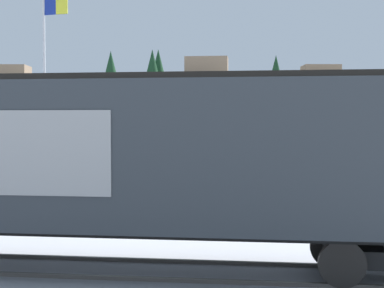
{
  "coord_description": "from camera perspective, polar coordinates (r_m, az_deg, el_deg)",
  "views": [
    {
      "loc": [
        2.32,
        -11.14,
        3.13
      ],
      "look_at": [
        1.31,
        2.08,
        2.64
      ],
      "focal_mm": 49.61,
      "sensor_mm": 36.0,
      "label": 1
    }
  ],
  "objects": [
    {
      "name": "freight_car",
      "position": [
        11.43,
        -8.25,
        -1.36
      ],
      "size": [
        15.48,
        3.57,
        4.22
      ],
      "color": "#33383D",
      "rests_on": "ground_plane"
    },
    {
      "name": "ground_plane",
      "position": [
        11.8,
        -7.31,
        -13.3
      ],
      "size": [
        260.0,
        260.0,
        0.0
      ],
      "primitive_type": "plane",
      "color": "#B2B5BC"
    },
    {
      "name": "hillside",
      "position": [
        89.88,
        2.89,
        3.19
      ],
      "size": [
        156.02,
        40.6,
        14.54
      ],
      "color": "gray",
      "rests_on": "ground_plane"
    },
    {
      "name": "parked_car_silver",
      "position": [
        18.18,
        -16.62,
        -5.05
      ],
      "size": [
        4.32,
        2.25,
        1.82
      ],
      "color": "#B7BABF",
      "rests_on": "ground_plane"
    },
    {
      "name": "parked_car_tan",
      "position": [
        17.2,
        4.17,
        -5.47
      ],
      "size": [
        4.83,
        2.13,
        1.7
      ],
      "color": "#9E8966",
      "rests_on": "ground_plane"
    },
    {
      "name": "flagpole",
      "position": [
        25.58,
        -15.25,
        7.6
      ],
      "size": [
        1.3,
        0.36,
        9.16
      ],
      "color": "silver",
      "rests_on": "ground_plane"
    },
    {
      "name": "track",
      "position": [
        11.76,
        -6.94,
        -13.14
      ],
      "size": [
        60.01,
        4.18,
        0.08
      ],
      "color": "#4C4742",
      "rests_on": "ground_plane"
    }
  ]
}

